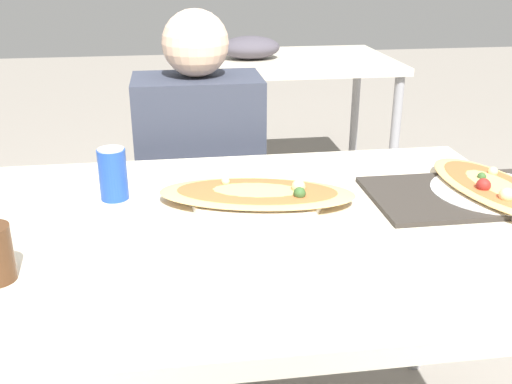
{
  "coord_description": "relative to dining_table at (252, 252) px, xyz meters",
  "views": [
    {
      "loc": [
        -0.16,
        -1.16,
        1.31
      ],
      "look_at": [
        0.01,
        0.03,
        0.82
      ],
      "focal_mm": 42.0,
      "sensor_mm": 36.0,
      "label": 1
    }
  ],
  "objects": [
    {
      "name": "soda_can",
      "position": [
        -0.3,
        0.19,
        0.13
      ],
      "size": [
        0.07,
        0.07,
        0.12
      ],
      "color": "#1E47B2",
      "rests_on": "dining_table"
    },
    {
      "name": "background_table",
      "position": [
        0.46,
        2.07,
        0.01
      ],
      "size": [
        1.1,
        0.8,
        0.88
      ],
      "color": "beige",
      "rests_on": "ground_plane"
    },
    {
      "name": "person_seated",
      "position": [
        -0.08,
        0.67,
        -0.01
      ],
      "size": [
        0.4,
        0.28,
        1.15
      ],
      "rotation": [
        0.0,
        0.0,
        3.14
      ],
      "color": "#2D2D38",
      "rests_on": "ground_plane"
    },
    {
      "name": "serving_tray",
      "position": [
        0.51,
        0.07,
        0.08
      ],
      "size": [
        0.43,
        0.28,
        0.01
      ],
      "color": "#332D28",
      "rests_on": "dining_table"
    },
    {
      "name": "pizza_second",
      "position": [
        0.59,
        0.07,
        0.09
      ],
      "size": [
        0.29,
        0.45,
        0.06
      ],
      "color": "white",
      "rests_on": "dining_table"
    },
    {
      "name": "chair_far_seated",
      "position": [
        -0.08,
        0.79,
        -0.21
      ],
      "size": [
        0.4,
        0.4,
        0.84
      ],
      "rotation": [
        0.0,
        0.0,
        3.14
      ],
      "color": "#2D3851",
      "rests_on": "ground_plane"
    },
    {
      "name": "pizza_main",
      "position": [
        0.03,
        0.11,
        0.09
      ],
      "size": [
        0.49,
        0.31,
        0.06
      ],
      "color": "white",
      "rests_on": "dining_table"
    },
    {
      "name": "dining_table",
      "position": [
        0.0,
        0.0,
        0.0
      ],
      "size": [
        1.32,
        0.92,
        0.76
      ],
      "color": "beige",
      "rests_on": "ground_plane"
    }
  ]
}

